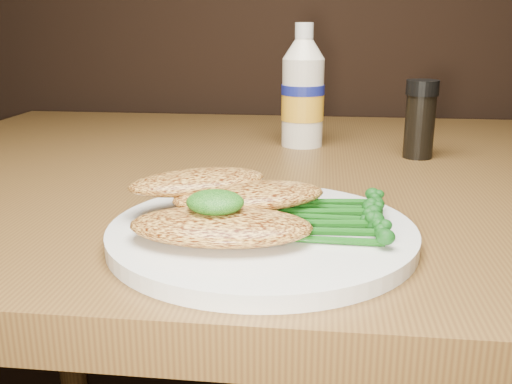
# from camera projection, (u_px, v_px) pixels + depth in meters

# --- Properties ---
(plate) EXTENTS (0.25, 0.25, 0.01)m
(plate) POSITION_uv_depth(u_px,v_px,m) (262.00, 233.00, 0.48)
(plate) COLOR white
(plate) RESTS_ON dining_table
(chicken_front) EXTENTS (0.14, 0.08, 0.02)m
(chicken_front) POSITION_uv_depth(u_px,v_px,m) (221.00, 226.00, 0.44)
(chicken_front) COLOR gold
(chicken_front) RESTS_ON plate
(chicken_mid) EXTENTS (0.15, 0.11, 0.02)m
(chicken_mid) POSITION_uv_depth(u_px,v_px,m) (250.00, 196.00, 0.49)
(chicken_mid) COLOR gold
(chicken_mid) RESTS_ON plate
(chicken_back) EXTENTS (0.14, 0.11, 0.02)m
(chicken_back) POSITION_uv_depth(u_px,v_px,m) (198.00, 182.00, 0.50)
(chicken_back) COLOR gold
(chicken_back) RESTS_ON plate
(pesto_front) EXTENTS (0.06, 0.05, 0.02)m
(pesto_front) POSITION_uv_depth(u_px,v_px,m) (215.00, 202.00, 0.44)
(pesto_front) COLOR #07340A
(pesto_front) RESTS_ON chicken_front
(broccolini_bundle) EXTENTS (0.14, 0.12, 0.02)m
(broccolini_bundle) POSITION_uv_depth(u_px,v_px,m) (324.00, 215.00, 0.47)
(broccolini_bundle) COLOR #134E11
(broccolini_bundle) RESTS_ON plate
(mayo_bottle) EXTENTS (0.08, 0.08, 0.17)m
(mayo_bottle) POSITION_uv_depth(u_px,v_px,m) (303.00, 86.00, 0.82)
(mayo_bottle) COLOR white
(mayo_bottle) RESTS_ON dining_table
(pepper_grinder) EXTENTS (0.05, 0.05, 0.10)m
(pepper_grinder) POSITION_uv_depth(u_px,v_px,m) (420.00, 119.00, 0.75)
(pepper_grinder) COLOR black
(pepper_grinder) RESTS_ON dining_table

